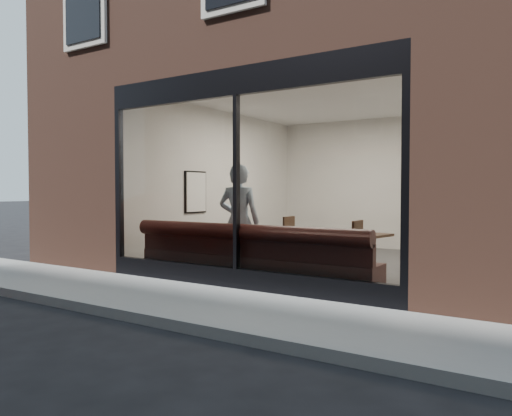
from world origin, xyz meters
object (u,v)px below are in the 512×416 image
Objects in this scene: cafe_chair_right at (346,263)px; person at (239,221)px; banquette at (252,270)px; cafe_table_right at (366,235)px; cafe_table_left at (205,229)px; cafe_chair_left at (280,254)px.

person is at bearing 33.38° from cafe_chair_right.
banquette is at bearing 129.13° from person.
cafe_table_right is 0.67m from cafe_chair_right.
person is 2.71× the size of cafe_table_left.
cafe_table_left reaches higher than banquette.
cafe_chair_left is (-0.10, 1.51, -0.69)m from person.
cafe_table_right reaches higher than cafe_chair_right.
person is 1.18m from cafe_table_left.
cafe_chair_left is (-0.56, 1.83, 0.01)m from banquette.
person is at bearing 145.00° from banquette.
person is 1.67m from cafe_chair_left.
banquette reaches higher than cafe_chair_left.
cafe_chair_right is at bearing 156.06° from cafe_table_right.
cafe_table_right is 2.14m from cafe_chair_left.
banquette is at bearing 109.46° from cafe_chair_left.
person is 4.44× the size of cafe_chair_right.
person reaches higher than cafe_chair_left.
cafe_chair_left is at bearing -19.60° from cafe_chair_right.
cafe_table_left is at bearing -173.01° from cafe_table_right.
person is (-0.46, 0.32, 0.71)m from banquette.
cafe_chair_right is at bearing 53.06° from banquette.
cafe_table_left is (-1.52, 0.78, 0.52)m from banquette.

